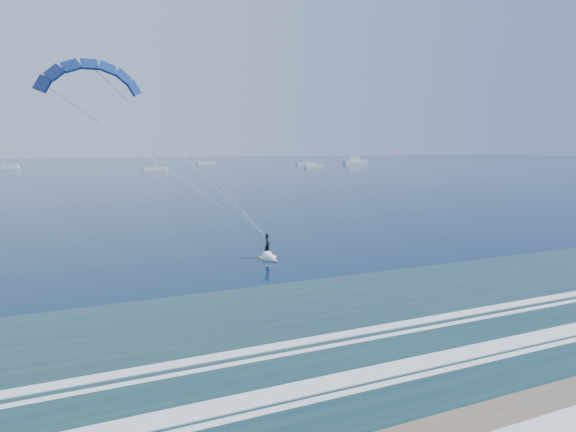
{
  "coord_description": "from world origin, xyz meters",
  "views": [
    {
      "loc": [
        -15.81,
        -10.08,
        8.65
      ],
      "look_at": [
        -0.33,
        23.37,
        3.7
      ],
      "focal_mm": 32.0,
      "sensor_mm": 36.0,
      "label": 1
    }
  ],
  "objects_px": {
    "sailboat_2": "(3,167)",
    "sailboat_4": "(205,163)",
    "sailboat_6": "(314,166)",
    "kitesurfer_rig": "(189,161)",
    "sailboat_3": "(154,169)",
    "motor_yacht": "(355,161)",
    "sailboat_5": "(305,164)"
  },
  "relations": [
    {
      "from": "kitesurfer_rig",
      "to": "sailboat_4",
      "type": "height_order",
      "value": "kitesurfer_rig"
    },
    {
      "from": "sailboat_2",
      "to": "sailboat_4",
      "type": "relative_size",
      "value": 1.22
    },
    {
      "from": "sailboat_5",
      "to": "sailboat_6",
      "type": "bearing_deg",
      "value": -108.66
    },
    {
      "from": "kitesurfer_rig",
      "to": "sailboat_5",
      "type": "bearing_deg",
      "value": 61.14
    },
    {
      "from": "motor_yacht",
      "to": "sailboat_2",
      "type": "distance_m",
      "value": 161.39
    },
    {
      "from": "kitesurfer_rig",
      "to": "sailboat_5",
      "type": "distance_m",
      "value": 215.44
    },
    {
      "from": "sailboat_5",
      "to": "sailboat_6",
      "type": "distance_m",
      "value": 27.76
    },
    {
      "from": "sailboat_2",
      "to": "sailboat_6",
      "type": "xyz_separation_m",
      "value": [
        120.89,
        -39.07,
        -0.02
      ]
    },
    {
      "from": "sailboat_3",
      "to": "sailboat_5",
      "type": "xyz_separation_m",
      "value": [
        77.82,
        31.54,
        0.0
      ]
    },
    {
      "from": "kitesurfer_rig",
      "to": "motor_yacht",
      "type": "height_order",
      "value": "kitesurfer_rig"
    },
    {
      "from": "sailboat_5",
      "to": "kitesurfer_rig",
      "type": "bearing_deg",
      "value": -118.86
    },
    {
      "from": "motor_yacht",
      "to": "sailboat_6",
      "type": "relative_size",
      "value": 1.14
    },
    {
      "from": "kitesurfer_rig",
      "to": "sailboat_4",
      "type": "relative_size",
      "value": 1.5
    },
    {
      "from": "kitesurfer_rig",
      "to": "sailboat_3",
      "type": "height_order",
      "value": "kitesurfer_rig"
    },
    {
      "from": "sailboat_3",
      "to": "motor_yacht",
      "type": "bearing_deg",
      "value": 18.57
    },
    {
      "from": "motor_yacht",
      "to": "sailboat_2",
      "type": "height_order",
      "value": "sailboat_2"
    },
    {
      "from": "kitesurfer_rig",
      "to": "sailboat_6",
      "type": "bearing_deg",
      "value": 59.64
    },
    {
      "from": "kitesurfer_rig",
      "to": "sailboat_3",
      "type": "distance_m",
      "value": 159.35
    },
    {
      "from": "sailboat_3",
      "to": "kitesurfer_rig",
      "type": "bearing_deg",
      "value": -99.44
    },
    {
      "from": "sailboat_2",
      "to": "sailboat_6",
      "type": "distance_m",
      "value": 127.05
    },
    {
      "from": "sailboat_3",
      "to": "sailboat_5",
      "type": "relative_size",
      "value": 0.93
    },
    {
      "from": "sailboat_3",
      "to": "sailboat_2",
      "type": "bearing_deg",
      "value": 139.54
    },
    {
      "from": "sailboat_5",
      "to": "sailboat_2",
      "type": "bearing_deg",
      "value": 174.38
    },
    {
      "from": "sailboat_6",
      "to": "motor_yacht",
      "type": "bearing_deg",
      "value": 37.97
    },
    {
      "from": "kitesurfer_rig",
      "to": "sailboat_3",
      "type": "relative_size",
      "value": 1.47
    },
    {
      "from": "kitesurfer_rig",
      "to": "sailboat_2",
      "type": "relative_size",
      "value": 1.23
    },
    {
      "from": "motor_yacht",
      "to": "sailboat_3",
      "type": "distance_m",
      "value": 115.26
    },
    {
      "from": "sailboat_3",
      "to": "sailboat_6",
      "type": "xyz_separation_m",
      "value": [
        68.94,
        5.24,
        -0.01
      ]
    },
    {
      "from": "kitesurfer_rig",
      "to": "motor_yacht",
      "type": "relative_size",
      "value": 1.35
    },
    {
      "from": "sailboat_5",
      "to": "sailboat_6",
      "type": "xyz_separation_m",
      "value": [
        -8.88,
        -26.3,
        -0.01
      ]
    },
    {
      "from": "sailboat_2",
      "to": "motor_yacht",
      "type": "bearing_deg",
      "value": -2.7
    },
    {
      "from": "sailboat_4",
      "to": "sailboat_6",
      "type": "relative_size",
      "value": 1.03
    }
  ]
}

